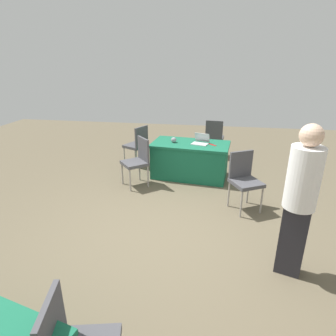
{
  "coord_description": "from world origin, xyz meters",
  "views": [
    {
      "loc": [
        -0.73,
        3.5,
        2.37
      ],
      "look_at": [
        -0.11,
        -0.27,
        0.9
      ],
      "focal_mm": 30.38,
      "sensor_mm": 36.0,
      "label": 1
    }
  ],
  "objects": [
    {
      "name": "table_foreground",
      "position": [
        -0.26,
        -2.18,
        0.37
      ],
      "size": [
        1.67,
        1.02,
        0.74
      ],
      "rotation": [
        0.0,
        0.0,
        -0.11
      ],
      "color": "#196647",
      "rests_on": "ground"
    },
    {
      "name": "chair_aisle",
      "position": [
        1.0,
        -2.66,
        0.54
      ],
      "size": [
        0.59,
        0.59,
        0.94
      ],
      "rotation": [
        0.0,
        0.0,
        4.26
      ],
      "color": "#9E9993",
      "rests_on": "ground"
    },
    {
      "name": "scissors_red",
      "position": [
        -0.72,
        -2.11,
        0.74
      ],
      "size": [
        0.16,
        0.14,
        0.01
      ],
      "primitive_type": "cube",
      "rotation": [
        0.0,
        0.0,
        2.43
      ],
      "color": "red",
      "rests_on": "table_foreground"
    },
    {
      "name": "person_presenter",
      "position": [
        -1.68,
        0.57,
        1.0
      ],
      "size": [
        0.43,
        0.43,
        1.78
      ],
      "rotation": [
        0.0,
        0.0,
        5.97
      ],
      "color": "#26262D",
      "rests_on": "ground"
    },
    {
      "name": "ground_plane",
      "position": [
        0.0,
        0.0,
        0.0
      ],
      "size": [
        14.4,
        14.4,
        0.0
      ],
      "primitive_type": "plane",
      "color": "brown"
    },
    {
      "name": "chair_near_front",
      "position": [
        0.71,
        -1.56,
        0.54
      ],
      "size": [
        0.62,
        0.62,
        0.95
      ],
      "rotation": [
        0.0,
        0.0,
        -0.86
      ],
      "color": "#9E9993",
      "rests_on": "ground"
    },
    {
      "name": "yarn_ball",
      "position": [
        0.09,
        -2.17,
        0.79
      ],
      "size": [
        0.11,
        0.11,
        0.11
      ],
      "primitive_type": "sphere",
      "color": "gray",
      "rests_on": "table_foreground"
    },
    {
      "name": "chair_tucked_left",
      "position": [
        -1.26,
        -0.93,
        0.56
      ],
      "size": [
        0.6,
        0.6,
        0.97
      ],
      "rotation": [
        0.0,
        0.0,
        0.5
      ],
      "color": "#9E9993",
      "rests_on": "ground"
    },
    {
      "name": "chair_by_pillar",
      "position": [
        -0.75,
        -3.55,
        0.56
      ],
      "size": [
        0.49,
        0.49,
        0.96
      ],
      "rotation": [
        0.0,
        0.0,
        3.03
      ],
      "color": "#9E9993",
      "rests_on": "ground"
    },
    {
      "name": "laptop_silver",
      "position": [
        -0.47,
        -2.17,
        0.78
      ],
      "size": [
        0.38,
        0.37,
        0.21
      ],
      "rotation": [
        0.0,
        0.0,
        -0.27
      ],
      "color": "silver",
      "rests_on": "table_foreground"
    }
  ]
}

